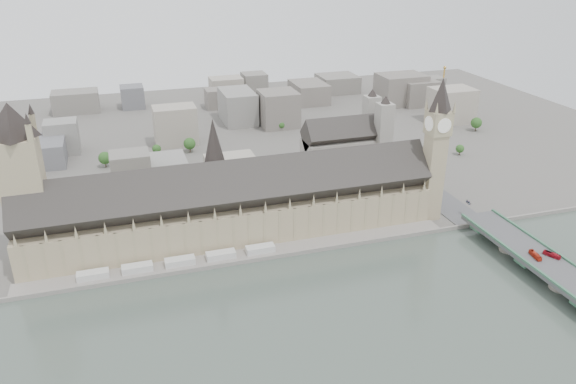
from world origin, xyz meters
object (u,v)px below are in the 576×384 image
object	(u,v)px
victoria_tower	(22,179)
car_approach	(469,202)
red_bus_north	(535,255)
elizabeth_tower	(437,140)
red_bus_south	(552,255)
westminster_bridge	(552,274)
palace_of_westminster	(234,206)
westminster_abbey	(347,149)

from	to	relation	value
victoria_tower	car_approach	size ratio (longest dim) A/B	18.94
red_bus_north	car_approach	distance (m)	76.60
elizabeth_tower	red_bus_south	xyz separation A→B (m)	(30.49, -86.29, -46.42)
car_approach	westminster_bridge	bearing A→B (deg)	-82.99
elizabeth_tower	red_bus_south	bearing A→B (deg)	-70.54
palace_of_westminster	westminster_abbey	bearing A→B (deg)	34.17
palace_of_westminster	victoria_tower	distance (m)	126.41
westminster_bridge	westminster_abbey	distance (m)	190.56
westminster_abbey	car_approach	distance (m)	109.78
palace_of_westminster	westminster_abbey	world-z (taller)	westminster_abbey
westminster_abbey	red_bus_south	bearing A→B (deg)	-71.62
car_approach	palace_of_westminster	bearing A→B (deg)	-177.67
red_bus_south	elizabeth_tower	bearing A→B (deg)	85.44
palace_of_westminster	westminster_bridge	bearing A→B (deg)	-33.49
elizabeth_tower	westminster_bridge	distance (m)	111.81
westminster_bridge	red_bus_north	xyz separation A→B (m)	(-3.22, 11.67, 6.60)
elizabeth_tower	red_bus_north	xyz separation A→B (m)	(20.78, -83.83, -46.36)
elizabeth_tower	westminster_bridge	xyz separation A→B (m)	(24.00, -95.50, -52.96)
palace_of_westminster	red_bus_north	bearing A→B (deg)	-31.03
westminster_bridge	car_approach	bearing A→B (deg)	88.04
car_approach	red_bus_north	bearing A→B (deg)	-85.70
victoria_tower	red_bus_south	xyz separation A→B (m)	(290.49, -104.29, -43.54)
car_approach	westminster_abbey	bearing A→B (deg)	128.75
red_bus_north	elizabeth_tower	bearing A→B (deg)	113.04
westminster_abbey	red_bus_north	world-z (taller)	westminster_abbey
palace_of_westminster	car_approach	size ratio (longest dim) A/B	50.18
westminster_abbey	red_bus_north	size ratio (longest dim) A/B	6.40
palace_of_westminster	westminster_bridge	world-z (taller)	palace_of_westminster
victoria_tower	westminster_bridge	distance (m)	309.91
red_bus_south	red_bus_north	bearing A→B (deg)	141.74
elizabeth_tower	red_bus_north	distance (m)	98.02
palace_of_westminster	elizabeth_tower	size ratio (longest dim) A/B	2.47
red_bus_south	westminster_bridge	bearing A→B (deg)	-149.22
elizabeth_tower	westminster_bridge	world-z (taller)	elizabeth_tower
victoria_tower	red_bus_north	bearing A→B (deg)	-19.93
palace_of_westminster	westminster_bridge	size ratio (longest dim) A/B	0.82
palace_of_westminster	car_approach	bearing A→B (deg)	-6.63
elizabeth_tower	westminster_abbey	world-z (taller)	elizabeth_tower
palace_of_westminster	elizabeth_tower	world-z (taller)	elizabeth_tower
westminster_bridge	red_bus_south	size ratio (longest dim) A/B	31.94
red_bus_south	car_approach	xyz separation A→B (m)	(-3.49, 78.80, -0.65)
red_bus_north	red_bus_south	world-z (taller)	red_bus_north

